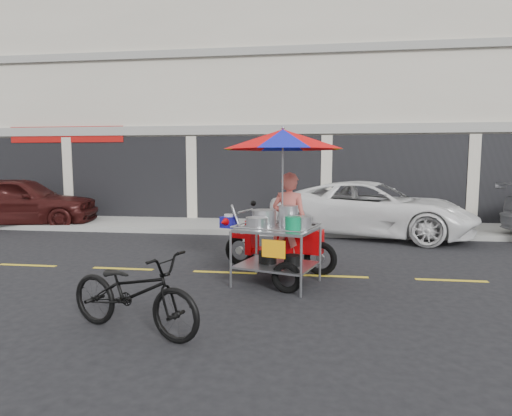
# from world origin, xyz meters

# --- Properties ---
(ground) EXTENTS (90.00, 90.00, 0.00)m
(ground) POSITION_xyz_m (0.00, 0.00, 0.00)
(ground) COLOR black
(sidewalk) EXTENTS (45.00, 3.00, 0.15)m
(sidewalk) POSITION_xyz_m (0.00, 5.50, 0.07)
(sidewalk) COLOR gray
(sidewalk) RESTS_ON ground
(shophouse_block) EXTENTS (36.00, 8.11, 10.40)m
(shophouse_block) POSITION_xyz_m (2.82, 10.59, 4.24)
(shophouse_block) COLOR beige
(shophouse_block) RESTS_ON ground
(centerline) EXTENTS (42.00, 0.10, 0.01)m
(centerline) POSITION_xyz_m (0.00, 0.00, 0.00)
(centerline) COLOR gold
(centerline) RESTS_ON ground
(maroon_sedan) EXTENTS (5.05, 2.98, 1.61)m
(maroon_sedan) POSITION_xyz_m (-9.67, 4.70, 0.81)
(maroon_sedan) COLOR #34100F
(maroon_sedan) RESTS_ON ground
(white_pickup) EXTENTS (5.95, 4.11, 1.51)m
(white_pickup) POSITION_xyz_m (1.21, 4.49, 0.76)
(white_pickup) COLOR white
(white_pickup) RESTS_ON ground
(near_bicycle) EXTENTS (2.02, 1.25, 1.00)m
(near_bicycle) POSITION_xyz_m (-2.49, -2.91, 0.50)
(near_bicycle) COLOR black
(near_bicycle) RESTS_ON ground
(food_vendor_rig) EXTENTS (2.60, 2.61, 2.65)m
(food_vendor_rig) POSITION_xyz_m (-0.91, -0.27, 1.66)
(food_vendor_rig) COLOR black
(food_vendor_rig) RESTS_ON ground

